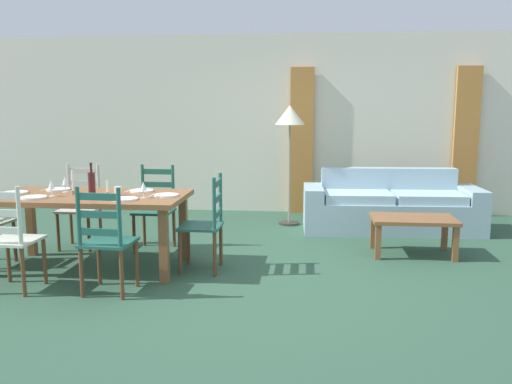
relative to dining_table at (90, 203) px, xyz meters
The scene contains 32 objects.
ground_plane 1.67m from the dining_table, ahead, with size 9.60×9.60×0.02m, color #2D4F3B.
wall_far 3.61m from the dining_table, 64.60° to the left, with size 9.60×0.16×2.70m, color beige.
curtain_panel_left 3.71m from the dining_table, 56.25° to the left, with size 0.35×0.08×2.20m, color #B67636.
curtain_panel_right 5.42m from the dining_table, 34.57° to the left, with size 0.35×0.08×2.20m, color #B67636.
dining_table is the anchor object (origin of this frame).
dining_chair_near_left 0.88m from the dining_table, 119.69° to the right, with size 0.44×0.42×0.96m.
dining_chair_near_right 0.87m from the dining_table, 58.81° to the right, with size 0.44×0.42×0.96m.
dining_chair_far_left 0.92m from the dining_table, 120.37° to the left, with size 0.42×0.40×0.96m.
dining_chair_far_right 0.91m from the dining_table, 61.00° to the left, with size 0.43×0.41×0.96m.
dining_chair_head_east 1.18m from the dining_table, ahead, with size 0.40×0.42×0.96m.
dinner_plate_near_left 0.52m from the dining_table, 150.95° to the right, with size 0.24×0.24×0.02m, color white.
fork_near_left 0.66m from the dining_table, 157.38° to the right, with size 0.02×0.17×0.01m, color silver.
dinner_plate_near_right 0.52m from the dining_table, 29.05° to the right, with size 0.24×0.24×0.02m, color white.
fork_near_right 0.40m from the dining_table, 39.81° to the right, with size 0.02×0.17×0.01m, color silver.
dinner_plate_far_left 0.52m from the dining_table, 150.95° to the left, with size 0.24×0.24×0.02m, color white.
fork_far_left 0.66m from the dining_table, 157.38° to the left, with size 0.02×0.17×0.01m, color silver.
dinner_plate_far_right 0.52m from the dining_table, 29.05° to the left, with size 0.24×0.24×0.02m, color white.
fork_far_right 0.40m from the dining_table, 39.81° to the left, with size 0.02×0.17×0.01m, color silver.
dinner_plate_head_west 0.79m from the dining_table, behind, with size 0.24×0.24×0.02m, color white.
fork_head_west 0.93m from the dining_table, behind, with size 0.02×0.17×0.01m, color silver.
dinner_plate_head_east 0.79m from the dining_table, ahead, with size 0.24×0.24×0.02m, color white.
fork_head_east 0.64m from the dining_table, ahead, with size 0.02×0.17×0.01m, color silver.
wine_bottle 0.21m from the dining_table, 76.82° to the left, with size 0.07×0.07×0.32m.
wine_glass_near_left 0.41m from the dining_table, 158.17° to the right, with size 0.06×0.06×0.16m.
wine_glass_near_right 0.64m from the dining_table, 12.74° to the right, with size 0.06×0.06×0.16m.
wine_glass_far_left 0.39m from the dining_table, 157.70° to the left, with size 0.06×0.06×0.16m.
coffee_cup_primary 0.33m from the dining_table, ahead, with size 0.07×0.07×0.09m, color beige.
candle_tall 0.24m from the dining_table, behind, with size 0.05×0.05×0.24m.
candle_short 0.24m from the dining_table, 11.31° to the right, with size 0.05×0.05×0.15m.
couch 3.85m from the dining_table, 32.14° to the left, with size 2.31×0.89×0.80m.
coffee_table 3.43m from the dining_table, 13.95° to the left, with size 0.90×0.56×0.42m.
standing_lamp 3.02m from the dining_table, 49.51° to the left, with size 0.40×0.40×1.64m.
Camera 1 is at (0.65, -4.91, 1.61)m, focal length 37.18 mm.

